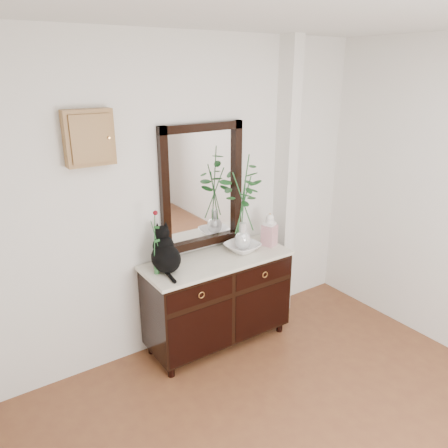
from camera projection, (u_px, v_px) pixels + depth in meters
wall_back at (192, 199)px, 3.78m from camera, size 3.60×0.04×2.70m
pilaster at (285, 184)px, 4.24m from camera, size 0.12×0.20×2.70m
sideboard at (218, 297)px, 3.93m from camera, size 1.33×0.52×0.82m
wall_mirror at (202, 187)px, 3.79m from camera, size 0.80×0.06×1.10m
key_cabinet at (89, 138)px, 3.10m from camera, size 0.35×0.10×0.40m
cat at (166, 249)px, 3.51m from camera, size 0.30×0.36×0.38m
lotus_bowl at (242, 247)px, 3.95m from camera, size 0.35×0.35×0.07m
vase_branches at (243, 203)px, 3.81m from camera, size 0.45×0.45×0.88m
bud_vase_rose at (155, 242)px, 3.44m from camera, size 0.08×0.08×0.55m
ginger_jar at (270, 229)px, 4.04m from camera, size 0.15×0.15×0.32m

